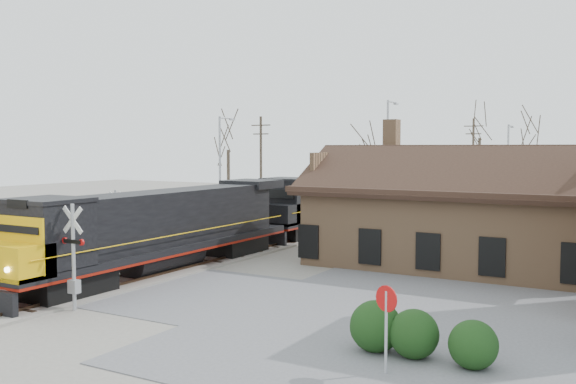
{
  "coord_description": "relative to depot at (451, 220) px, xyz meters",
  "views": [
    {
      "loc": [
        21.33,
        -21.8,
        6.3
      ],
      "look_at": [
        3.65,
        9.0,
        3.81
      ],
      "focal_mm": 40.0,
      "sensor_mm": 36.0,
      "label": 1
    }
  ],
  "objects": [
    {
      "name": "ground",
      "position": [
        -11.99,
        -12.0,
        -2.41
      ],
      "size": [
        140.0,
        140.0,
        0.0
      ],
      "primitive_type": "plane",
      "color": "gray",
      "rests_on": "ground"
    },
    {
      "name": "road",
      "position": [
        -11.99,
        -12.0,
        -2.39
      ],
      "size": [
        60.0,
        9.0,
        0.03
      ],
      "primitive_type": "cube",
      "color": "#5B5B60",
      "rests_on": "ground"
    },
    {
      "name": "parking_lot",
      "position": [
        6.01,
        -8.0,
        -2.39
      ],
      "size": [
        22.0,
        26.0,
        0.03
      ],
      "primitive_type": "cube",
      "color": "#5B5B60",
      "rests_on": "ground"
    },
    {
      "name": "track_main",
      "position": [
        -11.99,
        3.0,
        -2.34
      ],
      "size": [
        3.4,
        90.0,
        0.24
      ],
      "color": "gray",
      "rests_on": "ground"
    },
    {
      "name": "track_siding",
      "position": [
        -16.49,
        3.0,
        -2.34
      ],
      "size": [
        3.4,
        90.0,
        0.24
      ],
      "color": "gray",
      "rests_on": "ground"
    },
    {
      "name": "depot",
      "position": [
        0.0,
        0.0,
        0.0
      ],
      "size": [
        15.2,
        9.31,
        7.9
      ],
      "color": "#9F7552",
      "rests_on": "ground"
    },
    {
      "name": "locomotive_lead",
      "position": [
        -11.99,
        -9.81,
        -0.15
      ],
      "size": [
        2.89,
        19.35,
        4.29
      ],
      "color": "black",
      "rests_on": "ground"
    },
    {
      "name": "locomotive_trailing",
      "position": [
        -11.99,
        9.81,
        -0.15
      ],
      "size": [
        2.89,
        19.35,
        4.06
      ],
      "color": "black",
      "rests_on": "ground"
    },
    {
      "name": "crossbuck_near",
      "position": [
        -9.96,
        -16.76,
        -0.47
      ],
      "size": [
        1.18,
        0.31,
        4.13
      ],
      "rotation": [
        0.0,
        0.0,
        -0.02
      ],
      "color": "#A5A8AD",
      "rests_on": "ground"
    },
    {
      "name": "crossbuck_far",
      "position": [
        -18.09,
        -6.37,
        -0.61
      ],
      "size": [
        1.08,
        0.28,
        3.79
      ],
      "rotation": [
        0.0,
        0.0,
        3.2
      ],
      "color": "#A5A8AD",
      "rests_on": "ground"
    },
    {
      "name": "do_not_enter_sign",
      "position": [
        3.04,
        -17.37,
        -0.69
      ],
      "size": [
        0.72,
        0.29,
        2.5
      ],
      "rotation": [
        0.0,
        0.0,
        -0.34
      ],
      "color": "#A5A8AD",
      "rests_on": "ground"
    },
    {
      "name": "hedge_a",
      "position": [
        2.05,
        -15.68,
        -1.61
      ],
      "size": [
        1.6,
        1.6,
        1.6
      ],
      "primitive_type": "sphere",
      "color": "black",
      "rests_on": "ground"
    },
    {
      "name": "hedge_b",
      "position": [
        3.28,
        -15.69,
        -1.66
      ],
      "size": [
        1.49,
        1.49,
        1.49
      ],
      "primitive_type": "sphere",
      "color": "black",
      "rests_on": "ground"
    },
    {
      "name": "hedge_c",
      "position": [
        5.04,
        -15.74,
        -1.7
      ],
      "size": [
        1.41,
        1.41,
        1.41
      ],
      "primitive_type": "sphere",
      "color": "black",
      "rests_on": "ground"
    },
    {
      "name": "streetlight_a",
      "position": [
        -20.39,
        7.37,
        2.48
      ],
      "size": [
        0.25,
        2.04,
        8.71
      ],
      "color": "#A5A8AD",
      "rests_on": "ground"
    },
    {
      "name": "streetlight_b",
      "position": [
        -8.31,
        12.2,
        3.06
      ],
      "size": [
        0.25,
        2.04,
        9.85
      ],
      "color": "#A5A8AD",
      "rests_on": "ground"
    },
    {
      "name": "streetlight_c",
      "position": [
        -2.2,
        26.14,
        2.29
      ],
      "size": [
        0.25,
        2.04,
        8.34
      ],
      "color": "#A5A8AD",
      "rests_on": "ground"
    },
    {
      "name": "utility_pole_a",
      "position": [
        -22.15,
        16.05,
        2.37
      ],
      "size": [
        2.0,
        0.24,
        9.11
      ],
      "color": "#382D23",
      "rests_on": "ground"
    },
    {
      "name": "utility_pole_b",
      "position": [
        -7.15,
        33.57,
        2.46
      ],
      "size": [
        2.0,
        0.24,
        9.29
      ],
      "color": "#382D23",
      "rests_on": "ground"
    },
    {
      "name": "tree_a",
      "position": [
        -26.7,
        17.33,
        4.64
      ],
      "size": [
        4.04,
        4.04,
        9.9
      ],
      "color": "#382D23",
      "rests_on": "ground"
    },
    {
      "name": "tree_b",
      "position": [
        -16.0,
        25.33,
        3.74
      ],
      "size": [
        3.53,
        3.53,
        8.64
      ],
      "color": "#382D23",
      "rests_on": "ground"
    },
    {
      "name": "tree_c",
      "position": [
        -7.28,
        36.84,
        6.11
      ],
      "size": [
        4.88,
        4.88,
        11.95
      ],
      "color": "#382D23",
      "rests_on": "ground"
    },
    {
      "name": "tree_d",
      "position": [
        -1.2,
        31.56,
        5.14
      ],
      "size": [
        4.33,
        4.33,
        10.6
      ],
      "color": "#382D23",
      "rests_on": "ground"
    }
  ]
}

